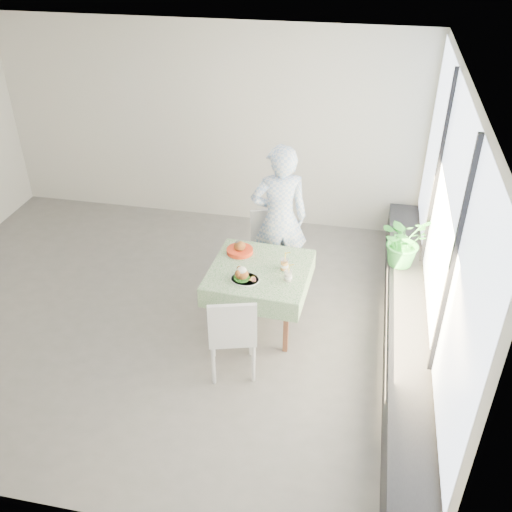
% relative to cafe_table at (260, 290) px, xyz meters
% --- Properties ---
extents(floor, '(6.00, 6.00, 0.00)m').
position_rel_cafe_table_xyz_m(floor, '(-1.21, -0.09, -0.46)').
color(floor, '#625F5D').
rests_on(floor, ground).
extents(ceiling, '(6.00, 6.00, 0.00)m').
position_rel_cafe_table_xyz_m(ceiling, '(-1.21, -0.09, 2.34)').
color(ceiling, white).
rests_on(ceiling, ground).
extents(wall_back, '(6.00, 0.02, 2.80)m').
position_rel_cafe_table_xyz_m(wall_back, '(-1.21, 2.41, 0.94)').
color(wall_back, silver).
rests_on(wall_back, ground).
extents(wall_front, '(6.00, 0.02, 2.80)m').
position_rel_cafe_table_xyz_m(wall_front, '(-1.21, -2.59, 0.94)').
color(wall_front, silver).
rests_on(wall_front, ground).
extents(wall_right, '(0.02, 5.00, 2.80)m').
position_rel_cafe_table_xyz_m(wall_right, '(1.79, -0.09, 0.94)').
color(wall_right, silver).
rests_on(wall_right, ground).
extents(window_pane, '(0.01, 4.80, 2.18)m').
position_rel_cafe_table_xyz_m(window_pane, '(1.76, -0.09, 1.19)').
color(window_pane, '#D1E0F9').
rests_on(window_pane, ground).
extents(window_ledge, '(0.40, 4.80, 0.50)m').
position_rel_cafe_table_xyz_m(window_ledge, '(1.59, -0.09, -0.21)').
color(window_ledge, black).
rests_on(window_ledge, ground).
extents(cafe_table, '(1.09, 1.09, 0.74)m').
position_rel_cafe_table_xyz_m(cafe_table, '(0.00, 0.00, 0.00)').
color(cafe_table, brown).
rests_on(cafe_table, ground).
extents(chair_far, '(0.57, 0.57, 0.94)m').
position_rel_cafe_table_xyz_m(chair_far, '(-0.02, 0.80, -0.17)').
color(chair_far, white).
rests_on(chair_far, ground).
extents(chair_near, '(0.57, 0.57, 0.97)m').
position_rel_cafe_table_xyz_m(chair_near, '(-0.12, -0.79, -0.16)').
color(chair_near, white).
rests_on(chair_near, ground).
extents(diner, '(0.78, 0.64, 1.84)m').
position_rel_cafe_table_xyz_m(diner, '(0.08, 0.80, 0.46)').
color(diner, '#88ABDA').
rests_on(diner, ground).
extents(main_dish, '(0.30, 0.30, 0.16)m').
position_rel_cafe_table_xyz_m(main_dish, '(-0.12, -0.24, 0.33)').
color(main_dish, white).
rests_on(main_dish, cafe_table).
extents(juice_cup_orange, '(0.09, 0.09, 0.26)m').
position_rel_cafe_table_xyz_m(juice_cup_orange, '(0.26, 0.04, 0.34)').
color(juice_cup_orange, white).
rests_on(juice_cup_orange, cafe_table).
extents(juice_cup_lemonade, '(0.09, 0.09, 0.24)m').
position_rel_cafe_table_xyz_m(juice_cup_lemonade, '(0.33, -0.16, 0.34)').
color(juice_cup_lemonade, white).
rests_on(juice_cup_lemonade, cafe_table).
extents(second_dish, '(0.30, 0.30, 0.14)m').
position_rel_cafe_table_xyz_m(second_dish, '(-0.28, 0.27, 0.32)').
color(second_dish, red).
rests_on(second_dish, cafe_table).
extents(potted_plant, '(0.74, 0.72, 0.62)m').
position_rel_cafe_table_xyz_m(potted_plant, '(1.51, 0.79, 0.35)').
color(potted_plant, '#2B8337').
rests_on(potted_plant, window_ledge).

